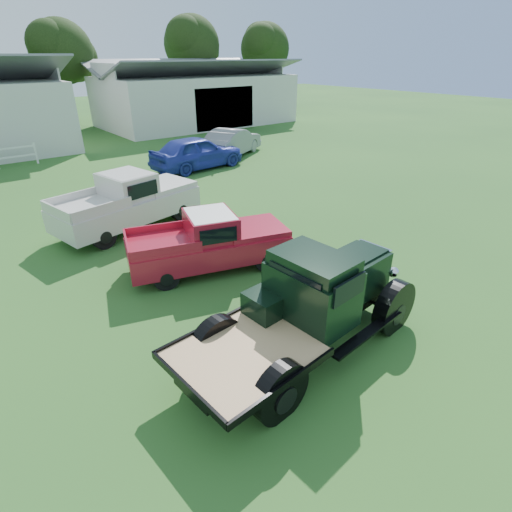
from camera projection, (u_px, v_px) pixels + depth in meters
ground at (280, 314)px, 9.77m from camera, size 120.00×120.00×0.00m
shed_right at (196, 93)px, 35.20m from camera, size 16.80×9.20×5.20m
tree_c at (65, 69)px, 33.52m from camera, size 5.40×5.40×9.00m
tree_d at (193, 61)px, 41.21m from camera, size 6.00×6.00×10.00m
tree_e at (265, 63)px, 44.38m from camera, size 5.70×5.70×9.50m
vintage_flatbed at (307, 305)px, 8.13m from camera, size 5.75×2.61×2.22m
red_pickup at (208, 241)px, 11.49m from camera, size 5.07×3.16×1.73m
white_pickup at (127, 202)px, 14.20m from camera, size 5.64×3.11×1.96m
misc_car_blue at (197, 152)px, 21.74m from camera, size 5.37×2.46×1.78m
misc_car_grey at (232, 142)px, 24.64m from camera, size 5.25×3.84×1.65m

